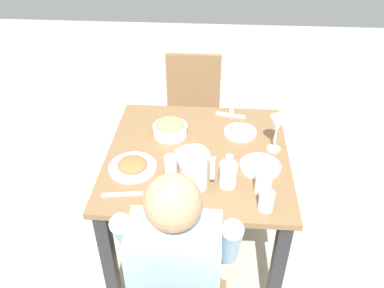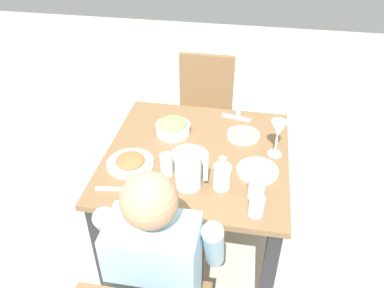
% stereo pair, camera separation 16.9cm
% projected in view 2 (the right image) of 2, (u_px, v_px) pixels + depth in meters
% --- Properties ---
extents(ground_plane, '(8.00, 8.00, 0.00)m').
position_uv_depth(ground_plane, '(196.00, 248.00, 2.43)').
color(ground_plane, '#B7AD99').
extents(dining_table, '(0.91, 0.91, 0.73)m').
position_uv_depth(dining_table, '(197.00, 172.00, 2.07)').
color(dining_table, brown).
rests_on(dining_table, ground_plane).
extents(chair_far, '(0.40, 0.40, 0.87)m').
position_uv_depth(chair_far, '(204.00, 111.00, 2.80)').
color(chair_far, brown).
rests_on(chair_far, ground_plane).
extents(diner_near, '(0.48, 0.53, 1.16)m').
position_uv_depth(diner_near, '(162.00, 263.00, 1.58)').
color(diner_near, '#9EC6E0').
rests_on(diner_near, ground_plane).
extents(water_pitcher, '(0.16, 0.12, 0.19)m').
position_uv_depth(water_pitcher, '(189.00, 169.00, 1.75)').
color(water_pitcher, silver).
rests_on(water_pitcher, dining_table).
extents(salad_bowl, '(0.18, 0.18, 0.09)m').
position_uv_depth(salad_bowl, '(173.00, 127.00, 2.12)').
color(salad_bowl, white).
rests_on(salad_bowl, dining_table).
extents(plate_rice_curry, '(0.23, 0.23, 0.05)m').
position_uv_depth(plate_rice_curry, '(130.00, 162.00, 1.92)').
color(plate_rice_curry, white).
rests_on(plate_rice_curry, dining_table).
extents(plate_yoghurt, '(0.18, 0.18, 0.04)m').
position_uv_depth(plate_yoghurt, '(190.00, 155.00, 1.97)').
color(plate_yoghurt, white).
rests_on(plate_yoghurt, dining_table).
extents(plate_beans, '(0.20, 0.20, 0.04)m').
position_uv_depth(plate_beans, '(258.00, 169.00, 1.88)').
color(plate_beans, white).
rests_on(plate_beans, dining_table).
extents(plate_fries, '(0.18, 0.18, 0.05)m').
position_uv_depth(plate_fries, '(244.00, 133.00, 2.11)').
color(plate_fries, white).
rests_on(plate_fries, dining_table).
extents(water_glass_near_right, '(0.08, 0.08, 0.10)m').
position_uv_depth(water_glass_near_right, '(257.00, 188.00, 1.72)').
color(water_glass_near_right, silver).
rests_on(water_glass_near_right, dining_table).
extents(water_glass_far_right, '(0.07, 0.07, 0.09)m').
position_uv_depth(water_glass_far_right, '(257.00, 206.00, 1.64)').
color(water_glass_far_right, silver).
rests_on(water_glass_far_right, dining_table).
extents(water_glass_center, '(0.06, 0.06, 0.11)m').
position_uv_depth(water_glass_center, '(167.00, 165.00, 1.84)').
color(water_glass_center, silver).
rests_on(water_glass_center, dining_table).
extents(wine_glass, '(0.08, 0.08, 0.20)m').
position_uv_depth(wine_glass, '(278.00, 131.00, 1.91)').
color(wine_glass, silver).
rests_on(wine_glass, dining_table).
extents(oil_carafe, '(0.08, 0.08, 0.16)m').
position_uv_depth(oil_carafe, '(222.00, 177.00, 1.77)').
color(oil_carafe, silver).
rests_on(oil_carafe, dining_table).
extents(salt_shaker, '(0.03, 0.03, 0.05)m').
position_uv_depth(salt_shaker, '(239.00, 110.00, 2.29)').
color(salt_shaker, white).
rests_on(salt_shaker, dining_table).
extents(fork_near, '(0.17, 0.06, 0.01)m').
position_uv_depth(fork_near, '(236.00, 118.00, 2.27)').
color(fork_near, silver).
rests_on(fork_near, dining_table).
extents(knife_near, '(0.19, 0.04, 0.01)m').
position_uv_depth(knife_near, '(116.00, 189.00, 1.78)').
color(knife_near, silver).
rests_on(knife_near, dining_table).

